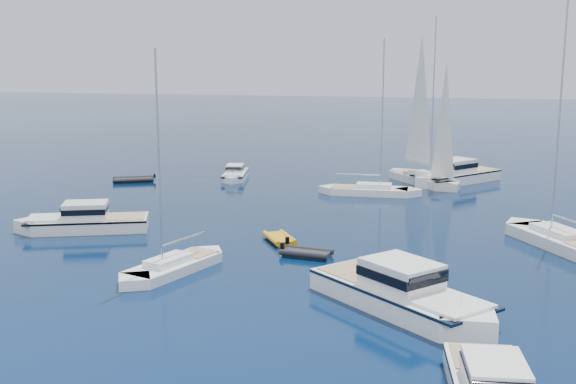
# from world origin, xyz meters

# --- Properties ---
(ground) EXTENTS (400.00, 400.00, 0.00)m
(ground) POSITION_xyz_m (0.00, 0.00, 0.00)
(ground) COLOR navy
(ground) RESTS_ON ground
(motor_cruiser_right) EXTENTS (11.56, 10.66, 3.17)m
(motor_cruiser_right) POSITION_xyz_m (11.89, 6.77, 0.00)
(motor_cruiser_right) COLOR white
(motor_cruiser_right) RESTS_ON ground
(motor_cruiser_centre) EXTENTS (10.76, 6.70, 2.71)m
(motor_cruiser_centre) POSITION_xyz_m (-12.30, 17.89, 0.00)
(motor_cruiser_centre) COLOR silver
(motor_cruiser_centre) RESTS_ON ground
(motor_cruiser_distant) EXTENTS (10.26, 11.31, 3.08)m
(motor_cruiser_distant) POSITION_xyz_m (13.92, 44.97, 0.00)
(motor_cruiser_distant) COLOR silver
(motor_cruiser_distant) RESTS_ON ground
(motor_cruiser_horizon) EXTENTS (3.55, 7.59, 1.92)m
(motor_cruiser_horizon) POSITION_xyz_m (-8.38, 41.93, 0.00)
(motor_cruiser_horizon) COLOR white
(motor_cruiser_horizon) RESTS_ON ground
(sailboat_fore) EXTENTS (5.19, 9.50, 13.55)m
(sailboat_fore) POSITION_xyz_m (-1.95, 10.00, 0.00)
(sailboat_fore) COLOR white
(sailboat_fore) RESTS_ON ground
(sailboat_mid_r) EXTENTS (8.91, 12.02, 17.81)m
(sailboat_mid_r) POSITION_xyz_m (21.28, 21.32, 0.00)
(sailboat_mid_r) COLOR white
(sailboat_mid_r) RESTS_ON ground
(sailboat_centre) EXTENTS (10.14, 3.05, 14.74)m
(sailboat_centre) POSITION_xyz_m (6.39, 36.72, 0.00)
(sailboat_centre) COLOR white
(sailboat_centre) RESTS_ON ground
(sailboat_sails_r) EXTENTS (9.47, 11.04, 17.06)m
(sailboat_sails_r) POSITION_xyz_m (10.92, 43.98, 0.00)
(sailboat_sails_r) COLOR silver
(sailboat_sails_r) RESTS_ON ground
(tender_yellow) EXTENTS (3.37, 3.85, 0.95)m
(tender_yellow) POSITION_xyz_m (2.49, 18.22, 0.00)
(tender_yellow) COLOR orange
(tender_yellow) RESTS_ON ground
(tender_grey_near) EXTENTS (3.59, 2.32, 0.95)m
(tender_grey_near) POSITION_xyz_m (5.08, 15.09, 0.00)
(tender_grey_near) COLOR black
(tender_grey_near) RESTS_ON ground
(tender_grey_far) EXTENTS (4.88, 3.98, 0.95)m
(tender_grey_far) POSITION_xyz_m (-17.98, 37.84, 0.00)
(tender_grey_far) COLOR black
(tender_grey_far) RESTS_ON ground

